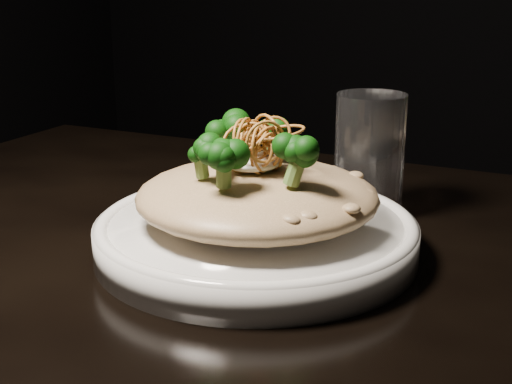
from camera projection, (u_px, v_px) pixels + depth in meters
table at (288, 379)px, 0.58m from camera, size 1.10×0.80×0.75m
plate at (256, 237)px, 0.61m from camera, size 0.28×0.28×0.03m
risotto at (257, 196)px, 0.60m from camera, size 0.21×0.21×0.05m
broccoli at (249, 144)px, 0.59m from camera, size 0.13×0.13×0.05m
cheese at (252, 161)px, 0.60m from camera, size 0.05×0.05×0.01m
shallots at (259, 135)px, 0.58m from camera, size 0.06×0.06×0.04m
drinking_glass at (369, 155)px, 0.70m from camera, size 0.09×0.09×0.12m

